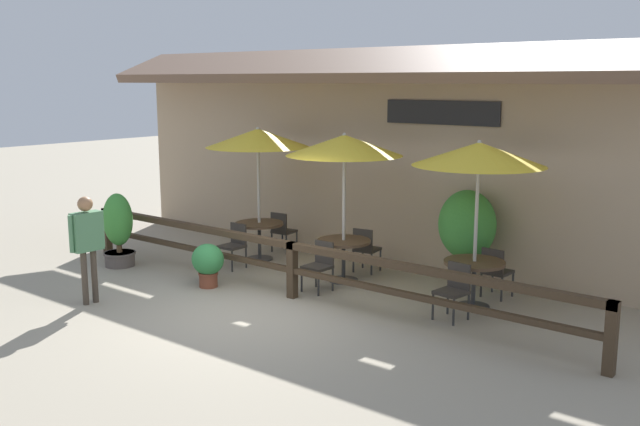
# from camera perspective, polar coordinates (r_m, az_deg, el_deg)

# --- Properties ---
(ground_plane) EXTENTS (60.00, 60.00, 0.00)m
(ground_plane) POSITION_cam_1_polar(r_m,az_deg,el_deg) (11.27, -5.73, -8.00)
(ground_plane) COLOR #9E937F
(building_facade) EXTENTS (14.28, 1.49, 4.23)m
(building_facade) POSITION_cam_1_polar(r_m,az_deg,el_deg) (13.99, 5.92, 4.71)
(building_facade) COLOR tan
(building_facade) RESTS_ON ground
(patio_railing) EXTENTS (10.40, 0.14, 0.95)m
(patio_railing) POSITION_cam_1_polar(r_m,az_deg,el_deg) (11.82, -2.25, -3.56)
(patio_railing) COLOR #3D2D1E
(patio_railing) RESTS_ON ground
(patio_umbrella_near) EXTENTS (2.07, 2.07, 2.68)m
(patio_umbrella_near) POSITION_cam_1_polar(r_m,az_deg,el_deg) (14.14, -5.00, 5.98)
(patio_umbrella_near) COLOR #B7B2A8
(patio_umbrella_near) RESTS_ON ground
(dining_table_near) EXTENTS (0.97, 0.97, 0.76)m
(dining_table_near) POSITION_cam_1_polar(r_m,az_deg,el_deg) (14.41, -4.88, -1.36)
(dining_table_near) COLOR #4C3826
(dining_table_near) RESTS_ON ground
(chair_near_streetside) EXTENTS (0.42, 0.42, 0.86)m
(chair_near_streetside) POSITION_cam_1_polar(r_m,az_deg,el_deg) (13.86, -6.88, -2.43)
(chair_near_streetside) COLOR #332D28
(chair_near_streetside) RESTS_ON ground
(chair_near_wallside) EXTENTS (0.46, 0.46, 0.86)m
(chair_near_wallside) POSITION_cam_1_polar(r_m,az_deg,el_deg) (15.04, -3.03, -1.34)
(chair_near_wallside) COLOR #332D28
(chair_near_wallside) RESTS_ON ground
(patio_umbrella_middle) EXTENTS (2.07, 2.07, 2.68)m
(patio_umbrella_middle) POSITION_cam_1_polar(r_m,az_deg,el_deg) (12.52, 1.95, 5.42)
(patio_umbrella_middle) COLOR #B7B2A8
(patio_umbrella_middle) RESTS_ON ground
(dining_table_middle) EXTENTS (0.97, 0.97, 0.76)m
(dining_table_middle) POSITION_cam_1_polar(r_m,az_deg,el_deg) (12.82, 1.90, -2.82)
(dining_table_middle) COLOR #4C3826
(dining_table_middle) RESTS_ON ground
(chair_middle_streetside) EXTENTS (0.43, 0.43, 0.86)m
(chair_middle_streetside) POSITION_cam_1_polar(r_m,az_deg,el_deg) (12.26, -0.03, -4.07)
(chair_middle_streetside) COLOR #332D28
(chair_middle_streetside) RESTS_ON ground
(chair_middle_wallside) EXTENTS (0.47, 0.47, 0.86)m
(chair_middle_wallside) POSITION_cam_1_polar(r_m,az_deg,el_deg) (13.45, 3.67, -2.77)
(chair_middle_wallside) COLOR #332D28
(chair_middle_wallside) RESTS_ON ground
(patio_umbrella_far) EXTENTS (2.07, 2.07, 2.68)m
(patio_umbrella_far) POSITION_cam_1_polar(r_m,az_deg,el_deg) (11.26, 12.60, 4.60)
(patio_umbrella_far) COLOR #B7B2A8
(patio_umbrella_far) RESTS_ON ground
(dining_table_far) EXTENTS (0.97, 0.97, 0.76)m
(dining_table_far) POSITION_cam_1_polar(r_m,az_deg,el_deg) (11.59, 12.23, -4.51)
(dining_table_far) COLOR #4C3826
(dining_table_far) RESTS_ON ground
(chair_far_streetside) EXTENTS (0.47, 0.47, 0.86)m
(chair_far_streetside) POSITION_cam_1_polar(r_m,az_deg,el_deg) (11.02, 10.66, -5.95)
(chair_far_streetside) COLOR #332D28
(chair_far_streetside) RESTS_ON ground
(chair_far_wallside) EXTENTS (0.45, 0.45, 0.86)m
(chair_far_wallside) POSITION_cam_1_polar(r_m,az_deg,el_deg) (12.22, 13.88, -4.43)
(chair_far_wallside) COLOR #332D28
(chair_far_wallside) RESTS_ON ground
(potted_plant_broad_leaf) EXTENTS (0.59, 0.53, 0.77)m
(potted_plant_broad_leaf) POSITION_cam_1_polar(r_m,az_deg,el_deg) (12.64, -8.96, -3.92)
(potted_plant_broad_leaf) COLOR brown
(potted_plant_broad_leaf) RESTS_ON ground
(potted_plant_entrance_palm) EXTENTS (0.62, 0.62, 1.44)m
(potted_plant_entrance_palm) POSITION_cam_1_polar(r_m,az_deg,el_deg) (14.38, -15.84, -1.22)
(potted_plant_entrance_palm) COLOR #564C47
(potted_plant_entrance_palm) RESTS_ON ground
(potted_plant_small_flowering) EXTENTS (1.03, 0.92, 1.70)m
(potted_plant_small_flowering) POSITION_cam_1_polar(r_m,az_deg,el_deg) (12.75, 11.68, -1.04)
(potted_plant_small_flowering) COLOR #B7AD99
(potted_plant_small_flowering) RESTS_ON ground
(pedestrian) EXTENTS (0.24, 0.62, 1.76)m
(pedestrian) POSITION_cam_1_polar(r_m,az_deg,el_deg) (12.00, -18.14, -1.72)
(pedestrian) COLOR #42382D
(pedestrian) RESTS_ON ground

